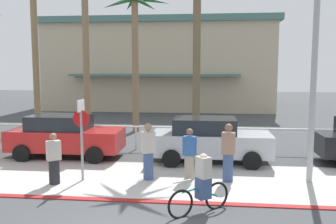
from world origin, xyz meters
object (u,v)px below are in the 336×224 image
Objects in this scene: car_red_1 at (65,136)px; car_silver_2 at (210,140)px; cyclist_teal_0 at (202,185)px; palm_tree_3 at (136,32)px; palm_tree_2 at (84,12)px; stop_sign_bike_lane at (81,128)px; pedestrian_1 at (228,155)px; pedestrian_3 at (54,161)px; streetlight_curb at (318,42)px; pedestrian_0 at (190,156)px; pedestrian_2 at (148,154)px.

car_red_1 is 1.00× the size of car_silver_2.
car_silver_2 reaches higher than cyclist_teal_0.
palm_tree_3 is 1.70× the size of car_silver_2.
stop_sign_bike_lane is at bearing -72.43° from palm_tree_2.
pedestrian_1 reaches higher than pedestrian_3.
pedestrian_1 is 5.33m from pedestrian_3.
pedestrian_1 is (4.54, 0.37, -0.82)m from stop_sign_bike_lane.
streetlight_curb is at bearing 6.24° from pedestrian_3.
cyclist_teal_0 is 0.91× the size of pedestrian_0.
pedestrian_0 is at bearing 174.61° from pedestrian_1.
streetlight_curb reaches higher than car_silver_2.
pedestrian_2 is at bearing -128.58° from car_silver_2.
pedestrian_1 is 1.16× the size of pedestrian_3.
palm_tree_3 is at bearing 86.19° from pedestrian_3.
cyclist_teal_0 is at bearing -92.37° from car_silver_2.
pedestrian_0 is at bearing -68.82° from palm_tree_3.
pedestrian_1 is (4.62, -8.93, -4.61)m from palm_tree_3.
palm_tree_2 reaches higher than pedestrian_1.
streetlight_curb is 4.08× the size of pedestrian_1.
car_red_1 is 6.78m from pedestrian_1.
cyclist_teal_0 is at bearing -55.63° from pedestrian_2.
palm_tree_2 reaches higher than car_red_1.
car_red_1 is 2.93× the size of cyclist_teal_0.
palm_tree_3 is 8.01m from car_red_1.
pedestrian_0 is at bearing -26.02° from car_red_1.
pedestrian_1 is 2.50m from pedestrian_2.
cyclist_teal_0 is at bearing -71.50° from palm_tree_3.
palm_tree_3 is 4.98× the size of cyclist_teal_0.
palm_tree_3 is 13.04m from cyclist_teal_0.
pedestrian_0 is 0.90× the size of pedestrian_1.
pedestrian_3 is at bearing -77.50° from palm_tree_2.
palm_tree_2 is at bearing 131.07° from pedestrian_1.
pedestrian_2 is (2.12, -8.98, -4.62)m from palm_tree_3.
stop_sign_bike_lane is 0.34× the size of streetlight_curb.
palm_tree_3 is at bearing 128.76° from streetlight_curb.
pedestrian_1 is at bearing 8.87° from pedestrian_3.
palm_tree_2 reaches higher than streetlight_curb.
car_silver_2 is 2.67× the size of pedestrian_0.
car_silver_2 is at bearing -58.29° from palm_tree_3.
palm_tree_2 is at bearing 126.43° from pedestrian_0.
palm_tree_2 is at bearing 138.25° from car_silver_2.
streetlight_curb is 5.00× the size of cyclist_teal_0.
palm_tree_3 is 1.70× the size of car_red_1.
palm_tree_3 is (2.69, 0.54, -1.04)m from palm_tree_2.
car_silver_2 is at bearing 74.19° from pedestrian_0.
stop_sign_bike_lane reaches higher than pedestrian_2.
palm_tree_3 reaches higher than pedestrian_0.
pedestrian_0 reaches higher than cyclist_teal_0.
cyclist_teal_0 is (-0.20, -4.94, -0.18)m from car_silver_2.
streetlight_curb is 6.08m from pedestrian_2.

